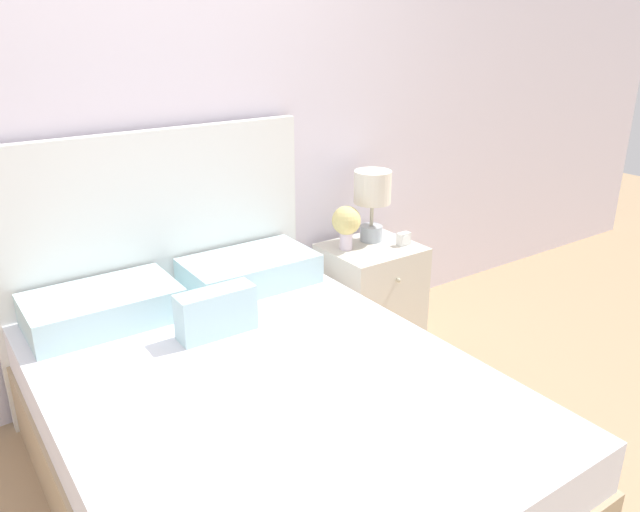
% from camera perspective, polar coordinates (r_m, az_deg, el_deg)
% --- Properties ---
extents(ground_plane, '(12.00, 12.00, 0.00)m').
position_cam_1_polar(ground_plane, '(3.31, -13.51, -10.63)').
color(ground_plane, tan).
extents(wall_back, '(8.00, 0.06, 2.60)m').
position_cam_1_polar(wall_back, '(2.93, -16.24, 12.29)').
color(wall_back, white).
rests_on(wall_back, ground_plane).
extents(bed, '(1.47, 1.95, 1.25)m').
position_cam_1_polar(bed, '(2.46, -6.02, -14.23)').
color(bed, tan).
rests_on(bed, ground_plane).
extents(nightstand, '(0.49, 0.45, 0.54)m').
position_cam_1_polar(nightstand, '(3.49, 4.62, -3.30)').
color(nightstand, silver).
rests_on(nightstand, ground_plane).
extents(table_lamp, '(0.20, 0.20, 0.39)m').
position_cam_1_polar(table_lamp, '(3.40, 4.81, 5.65)').
color(table_lamp, '#A8B2BC').
rests_on(table_lamp, nightstand).
extents(flower_vase, '(0.15, 0.15, 0.24)m').
position_cam_1_polar(flower_vase, '(3.29, 2.46, 3.04)').
color(flower_vase, silver).
rests_on(flower_vase, nightstand).
extents(alarm_clock, '(0.07, 0.05, 0.07)m').
position_cam_1_polar(alarm_clock, '(3.41, 7.66, 1.56)').
color(alarm_clock, white).
rests_on(alarm_clock, nightstand).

